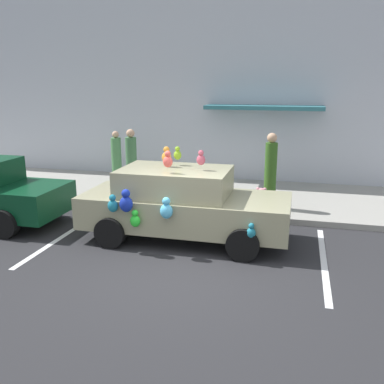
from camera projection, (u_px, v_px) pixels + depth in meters
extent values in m
plane|color=#262628|center=(181.00, 269.00, 7.74)|extent=(60.00, 60.00, 0.00)
cube|color=gray|center=(227.00, 196.00, 12.41)|extent=(24.00, 4.00, 0.15)
cube|color=#B2B7C1|center=(240.00, 85.00, 13.64)|extent=(24.00, 0.30, 6.40)
cube|color=#2D6872|center=(264.00, 107.00, 13.09)|extent=(3.60, 1.10, 0.12)
cube|color=silver|center=(324.00, 261.00, 8.07)|extent=(0.12, 3.60, 0.01)
cube|color=silver|center=(63.00, 236.00, 9.39)|extent=(0.12, 3.60, 0.01)
cube|color=gray|center=(185.00, 210.00, 9.08)|extent=(4.40, 1.71, 0.68)
cube|color=gray|center=(175.00, 182.00, 8.97)|extent=(2.29, 1.50, 0.56)
cylinder|color=black|center=(253.00, 218.00, 9.64)|extent=(0.64, 0.22, 0.64)
cylinder|color=black|center=(243.00, 245.00, 8.03)|extent=(0.64, 0.22, 0.64)
cylinder|color=black|center=(140.00, 209.00, 10.28)|extent=(0.64, 0.22, 0.64)
cylinder|color=black|center=(110.00, 233.00, 8.68)|extent=(0.64, 0.22, 0.64)
ellipsoid|color=teal|center=(251.00, 233.00, 7.86)|extent=(0.17, 0.14, 0.20)
sphere|color=teal|center=(251.00, 226.00, 7.83)|extent=(0.11, 0.11, 0.11)
ellipsoid|color=#14299D|center=(126.00, 204.00, 8.31)|extent=(0.27, 0.22, 0.32)
sphere|color=#14299D|center=(126.00, 193.00, 8.25)|extent=(0.17, 0.17, 0.17)
ellipsoid|color=orange|center=(167.00, 157.00, 9.06)|extent=(0.21, 0.17, 0.25)
sphere|color=orange|center=(166.00, 150.00, 9.02)|extent=(0.13, 0.13, 0.13)
ellipsoid|color=green|center=(135.00, 221.00, 8.38)|extent=(0.20, 0.17, 0.24)
sphere|color=green|center=(135.00, 213.00, 8.34)|extent=(0.13, 0.13, 0.13)
ellipsoid|color=#8BC226|center=(178.00, 155.00, 9.23)|extent=(0.17, 0.14, 0.20)
sphere|color=#8BC226|center=(177.00, 149.00, 9.19)|extent=(0.11, 0.11, 0.11)
ellipsoid|color=#B8485C|center=(201.00, 160.00, 8.70)|extent=(0.18, 0.15, 0.21)
sphere|color=#B8485C|center=(201.00, 153.00, 8.66)|extent=(0.12, 0.12, 0.12)
ellipsoid|color=gold|center=(135.00, 185.00, 9.34)|extent=(0.20, 0.17, 0.24)
sphere|color=gold|center=(135.00, 178.00, 9.29)|extent=(0.13, 0.13, 0.13)
ellipsoid|color=#9B1B45|center=(135.00, 182.00, 9.77)|extent=(0.16, 0.13, 0.19)
sphere|color=#9B1B45|center=(135.00, 176.00, 9.73)|extent=(0.10, 0.10, 0.10)
ellipsoid|color=#53BDEB|center=(166.00, 211.00, 8.14)|extent=(0.25, 0.20, 0.29)
sphere|color=#53BDEB|center=(166.00, 201.00, 8.09)|extent=(0.16, 0.16, 0.16)
ellipsoid|color=teal|center=(113.00, 206.00, 8.42)|extent=(0.21, 0.17, 0.25)
sphere|color=teal|center=(112.00, 198.00, 8.38)|extent=(0.13, 0.13, 0.13)
ellipsoid|color=#EE574D|center=(168.00, 162.00, 8.42)|extent=(0.20, 0.16, 0.23)
sphere|color=#EE574D|center=(168.00, 154.00, 8.38)|extent=(0.12, 0.12, 0.12)
ellipsoid|color=#A53083|center=(122.00, 186.00, 9.34)|extent=(0.17, 0.14, 0.20)
sphere|color=#A53083|center=(122.00, 180.00, 9.31)|extent=(0.11, 0.11, 0.11)
cylinder|color=black|center=(47.00, 204.00, 10.75)|extent=(0.64, 0.22, 0.64)
cylinder|color=black|center=(4.00, 224.00, 9.21)|extent=(0.64, 0.22, 0.64)
ellipsoid|color=pink|center=(261.00, 204.00, 10.58)|extent=(0.33, 0.28, 0.41)
sphere|color=pink|center=(261.00, 193.00, 10.51)|extent=(0.23, 0.23, 0.23)
sphere|color=pink|center=(258.00, 189.00, 10.51)|extent=(0.10, 0.10, 0.10)
sphere|color=pink|center=(265.00, 190.00, 10.47)|extent=(0.10, 0.10, 0.10)
cylinder|color=#417346|center=(132.00, 165.00, 12.47)|extent=(0.32, 0.32, 1.60)
sphere|color=tan|center=(130.00, 133.00, 12.23)|extent=(0.24, 0.24, 0.24)
cylinder|color=#48804B|center=(117.00, 159.00, 13.92)|extent=(0.33, 0.33, 1.40)
sphere|color=tan|center=(115.00, 134.00, 13.72)|extent=(0.22, 0.22, 0.22)
cylinder|color=#335D1F|center=(270.00, 176.00, 10.78)|extent=(0.30, 0.30, 1.69)
sphere|color=tan|center=(272.00, 138.00, 10.54)|extent=(0.25, 0.25, 0.25)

